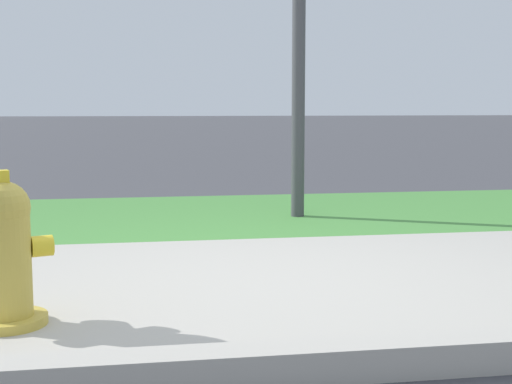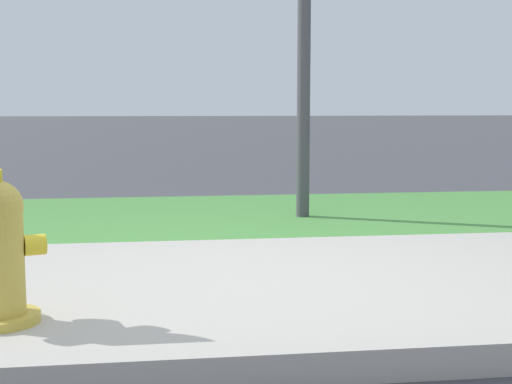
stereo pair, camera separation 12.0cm
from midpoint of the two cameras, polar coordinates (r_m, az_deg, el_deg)
ground_plane at (r=3.77m, az=-0.35°, el=-7.40°), size 120.00×120.00×0.00m
sidewalk_pavement at (r=3.77m, az=-0.35°, el=-7.33°), size 18.00×2.46×0.01m
grass_verge at (r=6.17m, az=-3.94°, el=-1.75°), size 18.00×2.46×0.01m
street_curb at (r=2.53m, az=4.44°, el=-13.34°), size 18.00×0.16×0.12m
fire_hydrant_near_corner at (r=3.20m, az=-20.49°, el=-4.66°), size 0.40×0.38×0.67m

